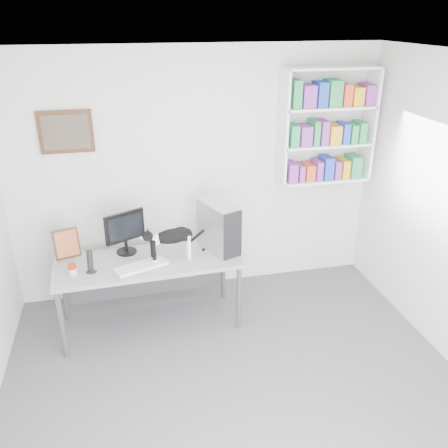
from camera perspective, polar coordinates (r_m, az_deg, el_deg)
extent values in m
cube|color=#4F4F53|center=(4.20, 2.31, -20.87)|extent=(4.00, 4.00, 0.01)
cube|color=white|center=(2.98, 3.21, 18.79)|extent=(4.00, 4.00, 0.01)
cube|color=silver|center=(5.18, -3.19, 5.87)|extent=(4.00, 0.01, 2.70)
cube|color=silver|center=(5.32, 12.31, 11.43)|extent=(1.03, 0.28, 1.24)
cube|color=#4D2E18|center=(4.97, -18.48, 10.46)|extent=(0.52, 0.04, 0.42)
cube|color=gray|center=(4.91, -8.86, -8.13)|extent=(1.82, 0.77, 0.75)
cube|color=black|center=(4.80, -11.83, -0.99)|extent=(0.47, 0.37, 0.45)
cube|color=silver|center=(4.58, -9.93, -5.03)|extent=(0.53, 0.35, 0.04)
cube|color=silver|center=(4.76, -0.67, -0.33)|extent=(0.38, 0.54, 0.50)
cylinder|color=black|center=(4.57, -15.82, -4.30)|extent=(0.12, 0.12, 0.23)
cube|color=#4D2E18|center=(4.90, -18.42, -2.17)|extent=(0.27, 0.17, 0.31)
cylinder|color=#A4220E|center=(4.62, -17.77, -5.16)|extent=(0.08, 0.08, 0.10)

